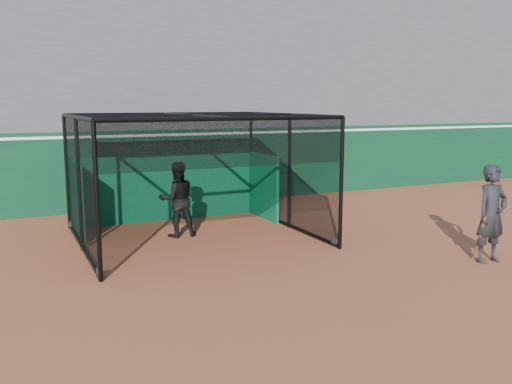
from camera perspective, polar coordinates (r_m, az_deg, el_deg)
name	(u,v)px	position (r m, az deg, el deg)	size (l,w,h in m)	color
ground	(297,278)	(10.72, 4.32, -9.02)	(120.00, 120.00, 0.00)	brown
outfield_wall	(171,166)	(18.17, -8.97, 2.67)	(50.00, 0.50, 2.50)	#0A371D
grandstand	(141,74)	(21.73, -12.06, 12.09)	(50.00, 7.85, 8.95)	#4C4C4F
batting_cage	(193,178)	(13.58, -6.64, 1.48)	(5.54, 5.04, 3.06)	black
batter	(177,199)	(13.87, -8.28, -0.76)	(0.93, 0.73, 1.92)	black
on_deck_player	(492,214)	(12.54, 23.55, -2.15)	(0.77, 0.51, 2.09)	black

